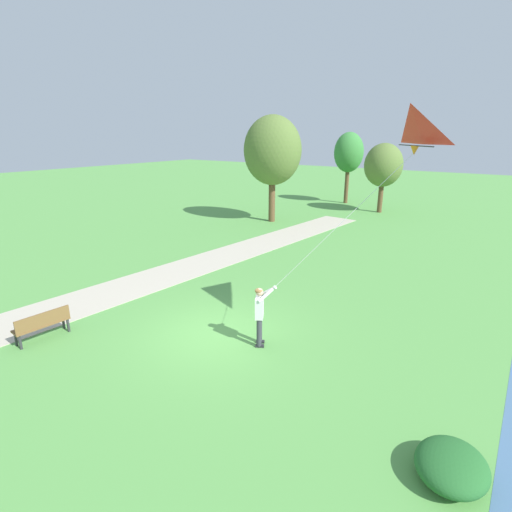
% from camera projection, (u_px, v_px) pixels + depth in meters
% --- Properties ---
extents(ground_plane, '(120.00, 120.00, 0.00)m').
position_uv_depth(ground_plane, '(215.00, 334.00, 11.78)').
color(ground_plane, '#569947').
extents(walkway_path, '(5.06, 32.09, 0.02)m').
position_uv_depth(walkway_path, '(153.00, 279.00, 16.14)').
color(walkway_path, '#B7AD99').
rests_on(walkway_path, ground).
extents(person_kite_flyer, '(0.62, 0.53, 1.83)m').
position_uv_depth(person_kite_flyer, '(260.00, 311.00, 10.85)').
color(person_kite_flyer, '#232328').
rests_on(person_kite_flyer, ground).
extents(flying_kite, '(3.45, 2.40, 4.65)m').
position_uv_depth(flying_kite, '(408.00, 129.00, 9.11)').
color(flying_kite, red).
extents(park_bench_near_walkway, '(0.56, 1.53, 0.88)m').
position_uv_depth(park_bench_near_walkway, '(42.00, 323.00, 11.31)').
color(park_bench_near_walkway, brown).
rests_on(park_bench_near_walkway, ground).
extents(tree_treeline_center, '(2.42, 2.52, 5.91)m').
position_uv_depth(tree_treeline_center, '(349.00, 153.00, 32.74)').
color(tree_treeline_center, brown).
rests_on(tree_treeline_center, ground).
extents(tree_horizon_far, '(2.78, 2.93, 5.12)m').
position_uv_depth(tree_horizon_far, '(383.00, 165.00, 28.94)').
color(tree_horizon_far, brown).
rests_on(tree_horizon_far, ground).
extents(tree_lakeside_near, '(3.88, 3.52, 6.94)m').
position_uv_depth(tree_lakeside_near, '(272.00, 151.00, 25.51)').
color(tree_lakeside_near, brown).
rests_on(tree_lakeside_near, ground).
extents(lakeside_shrub, '(1.20, 1.38, 0.56)m').
position_uv_depth(lakeside_shrub, '(451.00, 466.00, 6.75)').
color(lakeside_shrub, '#236028').
rests_on(lakeside_shrub, ground).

